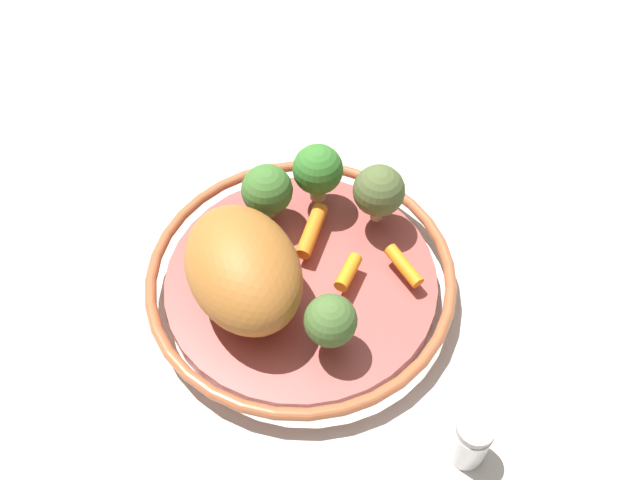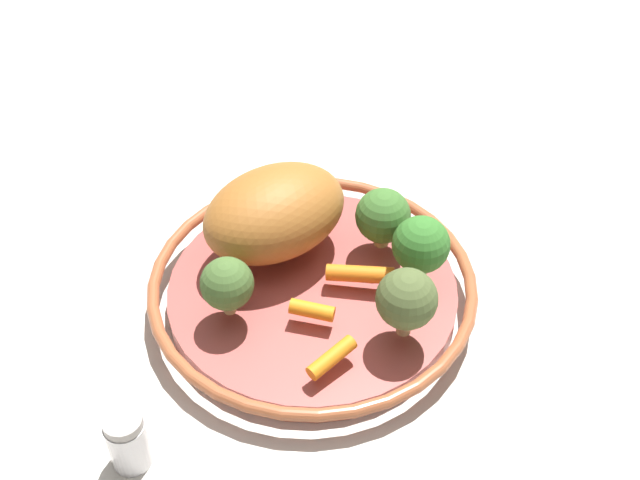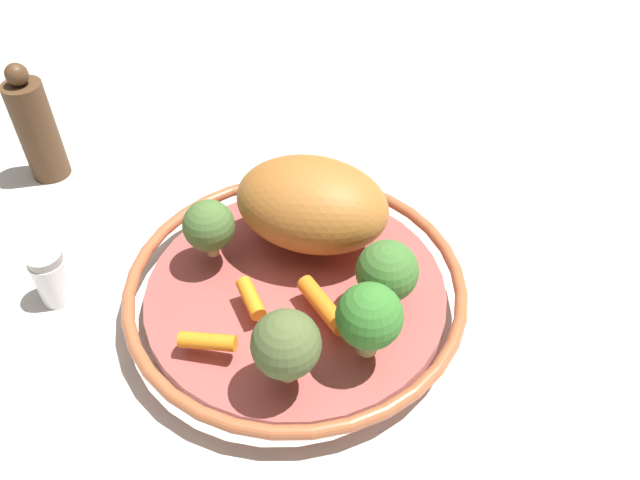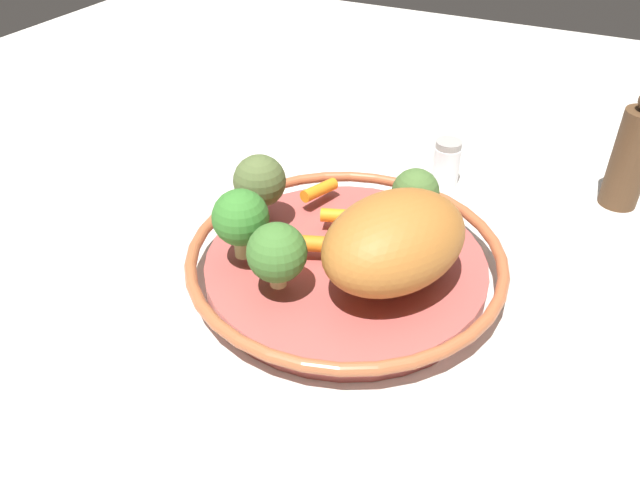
% 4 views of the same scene
% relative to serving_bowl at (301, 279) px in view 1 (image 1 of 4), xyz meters
% --- Properties ---
extents(ground_plane, '(2.02, 2.02, 0.00)m').
position_rel_serving_bowl_xyz_m(ground_plane, '(0.00, 0.00, -0.02)').
color(ground_plane, beige).
extents(serving_bowl, '(0.34, 0.34, 0.04)m').
position_rel_serving_bowl_xyz_m(serving_bowl, '(0.00, 0.00, 0.00)').
color(serving_bowl, '#A84C47').
rests_on(serving_bowl, ground_plane).
extents(roast_chicken_piece, '(0.17, 0.19, 0.09)m').
position_rel_serving_bowl_xyz_m(roast_chicken_piece, '(0.06, -0.02, 0.06)').
color(roast_chicken_piece, '#A66429').
rests_on(roast_chicken_piece, serving_bowl).
extents(baby_carrot_left, '(0.05, 0.03, 0.02)m').
position_rel_serving_bowl_xyz_m(baby_carrot_left, '(-0.03, 0.04, 0.03)').
color(baby_carrot_left, orange).
rests_on(baby_carrot_left, serving_bowl).
extents(baby_carrot_back, '(0.07, 0.04, 0.02)m').
position_rel_serving_bowl_xyz_m(baby_carrot_back, '(-0.04, -0.02, 0.03)').
color(baby_carrot_back, orange).
rests_on(baby_carrot_back, serving_bowl).
extents(baby_carrot_center, '(0.03, 0.06, 0.02)m').
position_rel_serving_bowl_xyz_m(baby_carrot_center, '(-0.07, 0.08, 0.03)').
color(baby_carrot_center, orange).
rests_on(baby_carrot_center, serving_bowl).
extents(broccoli_floret_large, '(0.06, 0.06, 0.07)m').
position_rel_serving_bowl_xyz_m(broccoli_floret_large, '(-0.04, -0.08, 0.06)').
color(broccoli_floret_large, tan).
rests_on(broccoli_floret_large, serving_bowl).
extents(broccoli_floret_small, '(0.05, 0.05, 0.06)m').
position_rel_serving_bowl_xyz_m(broccoli_floret_small, '(0.05, 0.08, 0.06)').
color(broccoli_floret_small, tan).
rests_on(broccoli_floret_small, serving_bowl).
extents(broccoli_floret_mid, '(0.06, 0.06, 0.08)m').
position_rel_serving_bowl_xyz_m(broccoli_floret_mid, '(-0.11, 0.02, 0.06)').
color(broccoli_floret_mid, tan).
rests_on(broccoli_floret_mid, serving_bowl).
extents(broccoli_floret_edge, '(0.06, 0.06, 0.08)m').
position_rel_serving_bowl_xyz_m(broccoli_floret_edge, '(-0.09, -0.06, 0.06)').
color(broccoli_floret_edge, '#98A866').
rests_on(broccoli_floret_edge, serving_bowl).
extents(salt_shaker, '(0.04, 0.04, 0.06)m').
position_rel_serving_bowl_xyz_m(salt_shaker, '(0.04, 0.24, 0.01)').
color(salt_shaker, white).
rests_on(salt_shaker, ground_plane).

